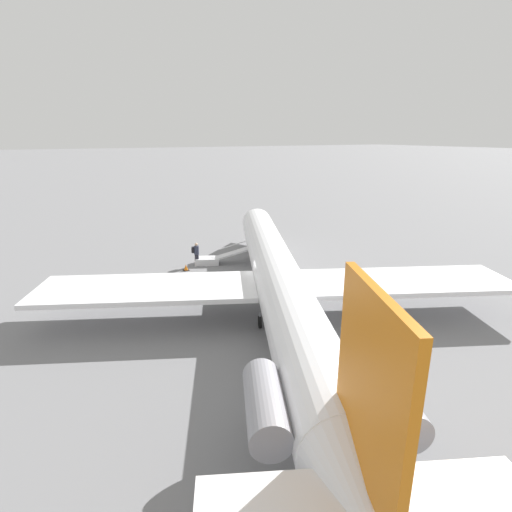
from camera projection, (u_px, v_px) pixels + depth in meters
The scene contains 5 objects.
ground_plane at pixel (276, 305), 22.94m from camera, with size 600.00×600.00×0.00m, color slate.
airplane_main at pixel (278, 279), 21.44m from camera, with size 31.16×24.59×6.66m.
boarding_stairs at pixel (212, 259), 30.21m from camera, with size 2.51×4.09×1.67m.
passenger at pixel (196, 252), 29.71m from camera, with size 0.45×0.57×1.74m.
traffic_cone_near_stairs at pixel (186, 268), 28.80m from camera, with size 0.41×0.41×0.45m.
Camera 1 is at (-18.14, 10.89, 9.39)m, focal length 28.00 mm.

